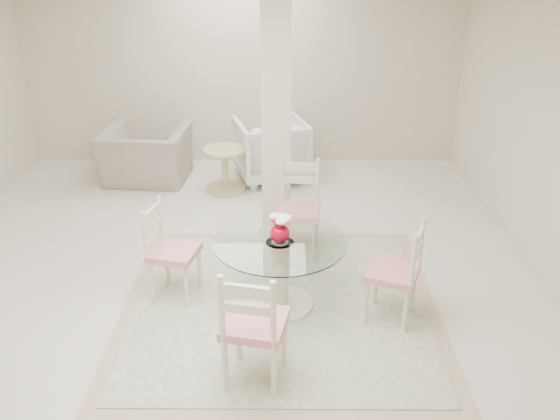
{
  "coord_description": "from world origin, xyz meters",
  "views": [
    {
      "loc": [
        0.58,
        -4.62,
        3.01
      ],
      "look_at": [
        0.55,
        -0.03,
        0.85
      ],
      "focal_mm": 38.0,
      "sensor_mm": 36.0,
      "label": 1
    }
  ],
  "objects_px": {
    "column": "(276,111)",
    "dining_chair_north": "(298,201)",
    "dining_chair_west": "(167,244)",
    "recliner_taupe": "(145,155)",
    "side_table": "(225,171)",
    "dining_chair_east": "(401,266)",
    "dining_chair_south": "(252,320)",
    "dining_table": "(280,274)",
    "red_vase": "(280,228)",
    "armchair_white": "(271,149)"
  },
  "relations": [
    {
      "from": "column",
      "to": "dining_chair_north",
      "type": "xyz_separation_m",
      "value": [
        0.23,
        -0.52,
        -0.78
      ]
    },
    {
      "from": "dining_chair_west",
      "to": "column",
      "type": "bearing_deg",
      "value": -21.93
    },
    {
      "from": "recliner_taupe",
      "to": "side_table",
      "type": "distance_m",
      "value": 1.13
    },
    {
      "from": "column",
      "to": "dining_chair_east",
      "type": "bearing_deg",
      "value": -58.8
    },
    {
      "from": "dining_chair_east",
      "to": "recliner_taupe",
      "type": "distance_m",
      "value": 4.19
    },
    {
      "from": "recliner_taupe",
      "to": "dining_chair_south",
      "type": "bearing_deg",
      "value": 116.86
    },
    {
      "from": "dining_table",
      "to": "recliner_taupe",
      "type": "relative_size",
      "value": 1.03
    },
    {
      "from": "column",
      "to": "dining_table",
      "type": "height_order",
      "value": "column"
    },
    {
      "from": "column",
      "to": "red_vase",
      "type": "distance_m",
      "value": 1.63
    },
    {
      "from": "red_vase",
      "to": "side_table",
      "type": "bearing_deg",
      "value": 105.3
    },
    {
      "from": "column",
      "to": "dining_table",
      "type": "relative_size",
      "value": 2.4
    },
    {
      "from": "dining_chair_north",
      "to": "dining_table",
      "type": "bearing_deg",
      "value": -93.51
    },
    {
      "from": "dining_chair_east",
      "to": "dining_chair_west",
      "type": "distance_m",
      "value": 2.03
    },
    {
      "from": "red_vase",
      "to": "dining_chair_south",
      "type": "relative_size",
      "value": 0.23
    },
    {
      "from": "red_vase",
      "to": "dining_chair_east",
      "type": "xyz_separation_m",
      "value": [
        0.99,
        -0.19,
        -0.25
      ]
    },
    {
      "from": "column",
      "to": "dining_chair_east",
      "type": "distance_m",
      "value": 2.17
    },
    {
      "from": "recliner_taupe",
      "to": "dining_table",
      "type": "bearing_deg",
      "value": 126.08
    },
    {
      "from": "recliner_taupe",
      "to": "side_table",
      "type": "xyz_separation_m",
      "value": [
        1.08,
        -0.31,
        -0.1
      ]
    },
    {
      "from": "armchair_white",
      "to": "column",
      "type": "bearing_deg",
      "value": 77.05
    },
    {
      "from": "dining_table",
      "to": "dining_chair_west",
      "type": "xyz_separation_m",
      "value": [
        -1.0,
        0.19,
        0.19
      ]
    },
    {
      "from": "dining_table",
      "to": "side_table",
      "type": "height_order",
      "value": "dining_table"
    },
    {
      "from": "dining_chair_west",
      "to": "armchair_white",
      "type": "xyz_separation_m",
      "value": [
        0.86,
        2.86,
        -0.11
      ]
    },
    {
      "from": "column",
      "to": "recliner_taupe",
      "type": "height_order",
      "value": "column"
    },
    {
      "from": "red_vase",
      "to": "armchair_white",
      "type": "distance_m",
      "value": 3.07
    },
    {
      "from": "side_table",
      "to": "dining_table",
      "type": "bearing_deg",
      "value": -74.76
    },
    {
      "from": "armchair_white",
      "to": "side_table",
      "type": "height_order",
      "value": "armchair_white"
    },
    {
      "from": "dining_chair_west",
      "to": "side_table",
      "type": "relative_size",
      "value": 1.77
    },
    {
      "from": "dining_table",
      "to": "dining_chair_west",
      "type": "bearing_deg",
      "value": 169.45
    },
    {
      "from": "red_vase",
      "to": "dining_chair_east",
      "type": "bearing_deg",
      "value": -11.03
    },
    {
      "from": "dining_chair_east",
      "to": "dining_chair_west",
      "type": "relative_size",
      "value": 1.01
    },
    {
      "from": "dining_chair_west",
      "to": "dining_chair_east",
      "type": "bearing_deg",
      "value": -87.5
    },
    {
      "from": "dining_table",
      "to": "dining_chair_east",
      "type": "relative_size",
      "value": 1.12
    },
    {
      "from": "column",
      "to": "dining_chair_south",
      "type": "distance_m",
      "value": 2.65
    },
    {
      "from": "red_vase",
      "to": "armchair_white",
      "type": "xyz_separation_m",
      "value": [
        -0.14,
        3.04,
        -0.37
      ]
    },
    {
      "from": "red_vase",
      "to": "dining_chair_west",
      "type": "bearing_deg",
      "value": 169.37
    },
    {
      "from": "dining_chair_west",
      "to": "side_table",
      "type": "distance_m",
      "value": 2.46
    },
    {
      "from": "dining_chair_west",
      "to": "dining_chair_south",
      "type": "xyz_separation_m",
      "value": [
        0.81,
        -1.19,
        0.05
      ]
    },
    {
      "from": "dining_chair_north",
      "to": "dining_chair_south",
      "type": "distance_m",
      "value": 2.04
    },
    {
      "from": "column",
      "to": "dining_chair_north",
      "type": "bearing_deg",
      "value": -66.52
    },
    {
      "from": "dining_chair_north",
      "to": "dining_chair_east",
      "type": "bearing_deg",
      "value": -49.19
    },
    {
      "from": "armchair_white",
      "to": "side_table",
      "type": "distance_m",
      "value": 0.73
    },
    {
      "from": "column",
      "to": "dining_chair_south",
      "type": "bearing_deg",
      "value": -93.08
    },
    {
      "from": "red_vase",
      "to": "dining_chair_south",
      "type": "height_order",
      "value": "dining_chair_south"
    },
    {
      "from": "column",
      "to": "dining_chair_east",
      "type": "xyz_separation_m",
      "value": [
        1.04,
        -1.72,
        -0.82
      ]
    },
    {
      "from": "dining_chair_west",
      "to": "recliner_taupe",
      "type": "bearing_deg",
      "value": 29.46
    },
    {
      "from": "recliner_taupe",
      "to": "armchair_white",
      "type": "relative_size",
      "value": 1.22
    },
    {
      "from": "dining_chair_east",
      "to": "side_table",
      "type": "relative_size",
      "value": 1.8
    },
    {
      "from": "dining_chair_south",
      "to": "side_table",
      "type": "bearing_deg",
      "value": -70.38
    },
    {
      "from": "red_vase",
      "to": "side_table",
      "type": "height_order",
      "value": "red_vase"
    },
    {
      "from": "red_vase",
      "to": "dining_chair_north",
      "type": "height_order",
      "value": "dining_chair_north"
    }
  ]
}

